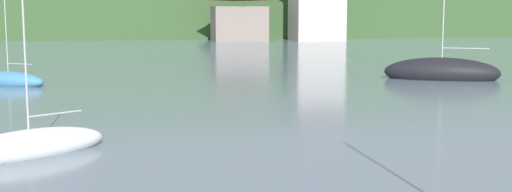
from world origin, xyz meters
TOP-DOWN VIEW (x-y plane):
  - wooded_hillside at (22.89, 138.00)m, footprint 352.00×64.47m
  - shore_building_central at (9.96, 94.92)m, footprint 6.77×5.21m
  - sailboat_mid_1 at (-6.03, 34.08)m, footprint 4.10×3.29m
  - sailboat_far_6 at (12.81, 48.71)m, footprint 6.26×4.57m
  - sailboat_far_7 at (-9.31, 50.40)m, footprint 4.20×3.36m

SIDE VIEW (x-z plane):
  - sailboat_mid_1 at x=-6.03m, z-range -2.30..2.70m
  - sailboat_far_7 at x=-9.31m, z-range -2.61..3.05m
  - sailboat_far_6 at x=12.81m, z-range -3.83..4.56m
  - shore_building_central at x=9.96m, z-range -0.08..6.65m
  - wooded_hillside at x=22.89m, z-range -10.95..21.08m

